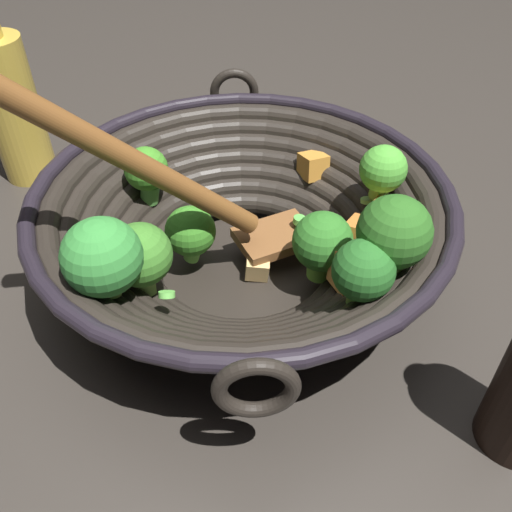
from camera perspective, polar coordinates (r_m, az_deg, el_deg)
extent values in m
plane|color=#332D28|center=(0.53, -1.28, -1.92)|extent=(4.00, 4.00, 0.00)
cylinder|color=black|center=(0.53, -1.29, -1.54)|extent=(0.15, 0.15, 0.01)
torus|color=black|center=(0.52, -1.31, -0.31)|extent=(0.20, 0.20, 0.02)
torus|color=black|center=(0.51, -1.33, 0.55)|extent=(0.22, 0.22, 0.02)
torus|color=black|center=(0.51, -1.35, 1.44)|extent=(0.25, 0.25, 0.02)
torus|color=black|center=(0.50, -1.37, 2.34)|extent=(0.27, 0.27, 0.02)
torus|color=black|center=(0.49, -1.39, 3.27)|extent=(0.30, 0.30, 0.02)
torus|color=black|center=(0.49, -1.41, 4.23)|extent=(0.32, 0.32, 0.02)
torus|color=black|center=(0.48, -1.43, 5.21)|extent=(0.35, 0.35, 0.02)
torus|color=black|center=(0.47, -1.45, 6.22)|extent=(0.37, 0.37, 0.01)
torus|color=black|center=(0.34, 0.02, -13.47)|extent=(0.04, 0.05, 0.05)
torus|color=black|center=(0.64, -2.23, 16.43)|extent=(0.04, 0.05, 0.05)
cylinder|color=#65B141|center=(0.52, -6.51, 0.30)|extent=(0.02, 0.02, 0.02)
sphere|color=#398324|center=(0.50, -6.74, 2.55)|extent=(0.05, 0.05, 0.05)
cylinder|color=#6BA140|center=(0.42, 10.49, -4.08)|extent=(0.02, 0.02, 0.02)
sphere|color=#256424|center=(0.41, 10.96, -1.44)|extent=(0.05, 0.05, 0.05)
cylinder|color=#69B33B|center=(0.49, 6.56, -1.19)|extent=(0.03, 0.02, 0.02)
sphere|color=#2E7124|center=(0.47, 6.84, 1.51)|extent=(0.05, 0.05, 0.05)
cylinder|color=#7CAD4B|center=(0.47, -11.28, -2.77)|extent=(0.03, 0.03, 0.02)
sphere|color=#3F802A|center=(0.44, -11.82, 0.13)|extent=(0.05, 0.05, 0.05)
cylinder|color=#559F43|center=(0.55, -10.83, 6.38)|extent=(0.03, 0.03, 0.02)
sphere|color=#3F8A25|center=(0.54, -11.20, 8.76)|extent=(0.04, 0.04, 0.04)
cylinder|color=#74AB3D|center=(0.44, 13.29, -0.92)|extent=(0.03, 0.04, 0.03)
sphere|color=#2B641F|center=(0.42, 13.99, 2.39)|extent=(0.06, 0.06, 0.06)
cylinder|color=#69983E|center=(0.43, -14.78, -3.10)|extent=(0.02, 0.03, 0.02)
sphere|color=#368D39|center=(0.41, -15.51, -0.10)|extent=(0.06, 0.06, 0.06)
cylinder|color=#84BD45|center=(0.52, 12.51, 6.50)|extent=(0.02, 0.02, 0.02)
sphere|color=green|center=(0.51, 12.91, 8.70)|extent=(0.04, 0.04, 0.04)
cube|color=tan|center=(0.51, 0.25, -0.96)|extent=(0.03, 0.03, 0.03)
cube|color=orange|center=(0.58, 5.87, 9.18)|extent=(0.03, 0.03, 0.03)
cube|color=#C77A34|center=(0.46, 9.93, -1.60)|extent=(0.04, 0.04, 0.04)
cube|color=#BD7333|center=(0.51, 13.03, 4.37)|extent=(0.03, 0.03, 0.02)
cube|color=#CC7330|center=(0.50, 10.83, 2.07)|extent=(0.03, 0.04, 0.03)
cube|color=orange|center=(0.51, 8.47, 1.45)|extent=(0.03, 0.03, 0.03)
cylinder|color=#99D166|center=(0.53, 11.36, 5.62)|extent=(0.02, 0.02, 0.01)
cylinder|color=#56B247|center=(0.50, 10.06, 1.27)|extent=(0.02, 0.02, 0.01)
cylinder|color=#56B247|center=(0.55, -5.65, 2.54)|extent=(0.02, 0.02, 0.01)
cylinder|color=#6BC651|center=(0.41, -9.13, -3.91)|extent=(0.02, 0.02, 0.01)
cylinder|color=#6BC651|center=(0.52, -7.18, 3.76)|extent=(0.02, 0.02, 0.01)
cylinder|color=#56B247|center=(0.52, 4.49, 3.67)|extent=(0.02, 0.02, 0.01)
cylinder|color=#56B247|center=(0.48, 13.75, 3.14)|extent=(0.01, 0.01, 0.00)
cube|color=brown|center=(0.52, 1.96, 1.98)|extent=(0.07, 0.08, 0.01)
cylinder|color=brown|center=(0.42, -11.76, 9.09)|extent=(0.09, 0.19, 0.19)
cylinder|color=gold|center=(0.68, -23.60, 13.42)|extent=(0.06, 0.06, 0.16)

